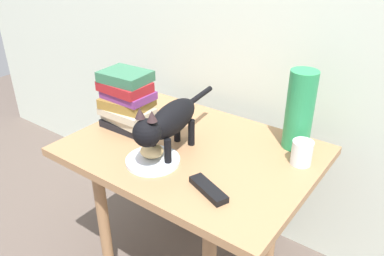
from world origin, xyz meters
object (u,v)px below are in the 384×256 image
Objects in this scene: green_vase at (300,110)px; book_stack at (127,101)px; tv_remote at (208,189)px; bread_roll at (152,151)px; cat at (168,122)px; plate at (153,160)px; candle_jar at (302,154)px; side_table at (192,166)px.

book_stack is at bearing -157.50° from green_vase.
tv_remote is at bearing -18.67° from book_stack.
bread_roll is at bearing -132.65° from green_vase.
cat is 0.46m from green_vase.
green_vase is (0.33, 0.32, 0.01)m from cat.
plate is at bearing -35.87° from bread_roll.
bread_roll is at bearing -112.57° from cat.
green_vase is at bearing 121.89° from candle_jar.
side_table is 0.40m from candle_jar.
green_vase is (0.34, 0.39, 0.14)m from plate.
cat is 2.07× the size of book_stack.
cat reaches higher than candle_jar.
candle_jar is at bearing 34.33° from bread_roll.
green_vase is at bearing 22.50° from book_stack.
cat is 1.66× the size of green_vase.
side_table is 10.93× the size of bread_roll.
plate is (-0.05, -0.16, 0.09)m from side_table.
book_stack is (-0.25, 0.14, 0.11)m from plate.
candle_jar reaches higher than bread_roll.
cat is 0.28m from book_stack.
plate is 0.54m from green_vase.
green_vase is 0.16m from candle_jar.
book_stack is (-0.30, -0.02, 0.19)m from side_table.
cat is 3.18× the size of tv_remote.
cat is at bearing -150.27° from candle_jar.
cat reaches higher than bread_roll.
book_stack is 0.68m from candle_jar.
tv_remote is at bearing -117.32° from candle_jar.
book_stack is at bearing -177.07° from tv_remote.
book_stack is 0.53m from tv_remote.
candle_jar is (0.39, 0.22, -0.09)m from cat.
book_stack reaches higher than side_table.
plate is 2.17× the size of candle_jar.
bread_roll is at bearing -29.15° from book_stack.
book_stack is 1.53× the size of tv_remote.
bread_roll is 0.53× the size of tv_remote.
tv_remote is at bearing -6.06° from plate.
cat is at bearing 179.44° from tv_remote.
book_stack reaches higher than candle_jar.
plate is at bearing -29.38° from book_stack.
cat is at bearing -15.61° from book_stack.
plate is 0.39× the size of cat.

